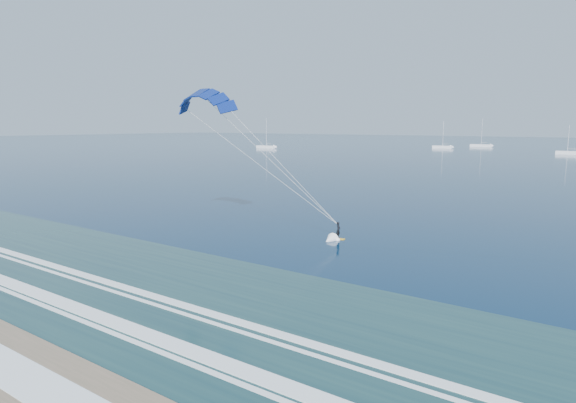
% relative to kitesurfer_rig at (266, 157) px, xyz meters
% --- Properties ---
extents(kitesurfer_rig, '(17.30, 7.68, 14.97)m').
position_rel_kitesurfer_rig_xyz_m(kitesurfer_rig, '(0.00, 0.00, 0.00)').
color(kitesurfer_rig, gold).
rests_on(kitesurfer_rig, ground).
extents(sailboat_0, '(9.76, 2.40, 13.13)m').
position_rel_kitesurfer_rig_xyz_m(sailboat_0, '(-112.11, 139.22, -6.88)').
color(sailboat_0, white).
rests_on(sailboat_0, ground).
extents(sailboat_1, '(8.57, 2.40, 11.79)m').
position_rel_kitesurfer_rig_xyz_m(sailboat_1, '(-49.44, 184.42, -6.89)').
color(sailboat_1, white).
rests_on(sailboat_1, ground).
extents(sailboat_2, '(9.85, 2.40, 13.13)m').
position_rel_kitesurfer_rig_xyz_m(sailboat_2, '(-40.32, 210.13, -6.88)').
color(sailboat_2, white).
rests_on(sailboat_2, ground).
extents(sailboat_3, '(7.21, 2.40, 10.21)m').
position_rel_kitesurfer_rig_xyz_m(sailboat_3, '(1.79, 166.28, -6.89)').
color(sailboat_3, white).
rests_on(sailboat_3, ground).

